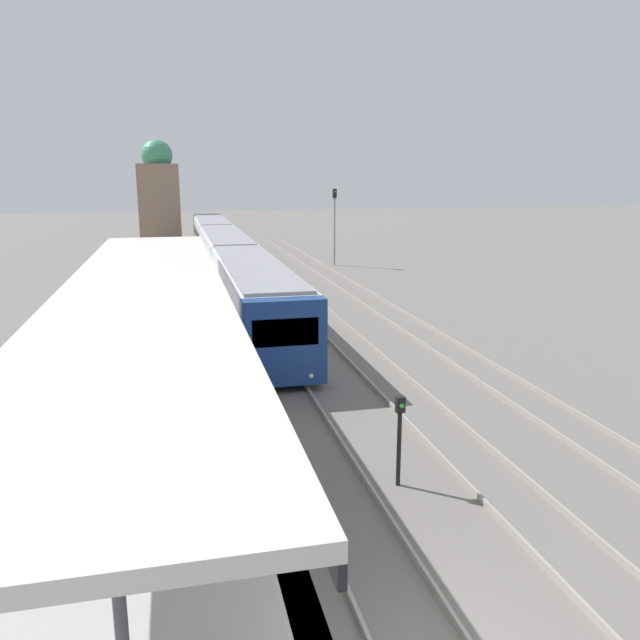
{
  "coord_description": "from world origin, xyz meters",
  "views": [
    {
      "loc": [
        -3.22,
        -6.76,
        6.81
      ],
      "look_at": [
        1.8,
        14.77,
        1.67
      ],
      "focal_mm": 35.0,
      "sensor_mm": 36.0,
      "label": 1
    }
  ],
  "objects_px": {
    "train_near": "(226,255)",
    "signal_mast_far": "(335,218)",
    "person_on_platform": "(200,386)",
    "signal_post_near": "(399,432)"
  },
  "relations": [
    {
      "from": "train_near",
      "to": "signal_mast_far",
      "type": "distance_m",
      "value": 10.76
    },
    {
      "from": "person_on_platform",
      "to": "signal_post_near",
      "type": "height_order",
      "value": "person_on_platform"
    },
    {
      "from": "signal_post_near",
      "to": "signal_mast_far",
      "type": "relative_size",
      "value": 0.36
    },
    {
      "from": "person_on_platform",
      "to": "signal_post_near",
      "type": "bearing_deg",
      "value": -29.99
    },
    {
      "from": "train_near",
      "to": "signal_mast_far",
      "type": "relative_size",
      "value": 7.62
    },
    {
      "from": "train_near",
      "to": "signal_mast_far",
      "type": "height_order",
      "value": "signal_mast_far"
    },
    {
      "from": "train_near",
      "to": "signal_post_near",
      "type": "height_order",
      "value": "train_near"
    },
    {
      "from": "signal_post_near",
      "to": "signal_mast_far",
      "type": "height_order",
      "value": "signal_mast_far"
    },
    {
      "from": "signal_mast_far",
      "to": "person_on_platform",
      "type": "bearing_deg",
      "value": -109.86
    },
    {
      "from": "person_on_platform",
      "to": "signal_mast_far",
      "type": "height_order",
      "value": "signal_mast_far"
    }
  ]
}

